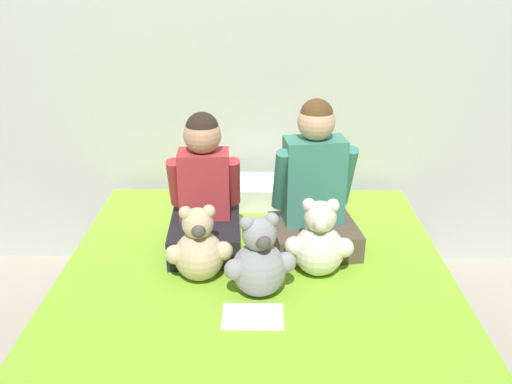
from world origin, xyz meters
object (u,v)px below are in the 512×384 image
object	(u,v)px
child_on_left	(205,198)
pillow_at_headboard	(257,192)
teddy_bear_held_by_left_child	(199,249)
sign_card	(253,316)
child_on_right	(314,191)
bed	(255,341)
teddy_bear_held_by_right_child	(319,243)
teddy_bear_between_children	(259,261)

from	to	relation	value
child_on_left	pillow_at_headboard	size ratio (longest dim) A/B	1.30
teddy_bear_held_by_left_child	sign_card	world-z (taller)	teddy_bear_held_by_left_child
child_on_right	teddy_bear_held_by_left_child	world-z (taller)	child_on_right
child_on_left	sign_card	bearing A→B (deg)	-70.87
bed	pillow_at_headboard	distance (m)	0.84
teddy_bear_held_by_left_child	child_on_left	bearing A→B (deg)	81.17
bed	teddy_bear_held_by_right_child	size ratio (longest dim) A/B	6.06
bed	child_on_left	bearing A→B (deg)	121.61
pillow_at_headboard	sign_card	bearing A→B (deg)	-90.34
child_on_left	child_on_right	size ratio (longest dim) A/B	0.91
child_on_right	bed	bearing A→B (deg)	-132.97
child_on_right	teddy_bear_held_by_right_child	size ratio (longest dim) A/B	2.01
child_on_left	child_on_right	xyz separation A→B (m)	(0.45, -0.00, 0.03)
pillow_at_headboard	child_on_right	bearing A→B (deg)	-61.86
sign_card	child_on_left	bearing A→B (deg)	112.14
child_on_left	child_on_right	distance (m)	0.45
child_on_left	pillow_at_headboard	xyz separation A→B (m)	(0.21, 0.44, -0.16)
child_on_right	pillow_at_headboard	bearing A→B (deg)	109.68
teddy_bear_held_by_right_child	teddy_bear_between_children	size ratio (longest dim) A/B	0.99
teddy_bear_held_by_right_child	bed	bearing A→B (deg)	-149.71
teddy_bear_held_by_right_child	pillow_at_headboard	size ratio (longest dim) A/B	0.71
child_on_right	pillow_at_headboard	distance (m)	0.54
child_on_left	teddy_bear_held_by_right_child	distance (m)	0.52
teddy_bear_held_by_left_child	bed	bearing A→B (deg)	-30.24
child_on_left	teddy_bear_between_children	bearing A→B (deg)	-60.94
teddy_bear_between_children	sign_card	distance (m)	0.20
bed	child_on_left	distance (m)	0.61
child_on_left	teddy_bear_held_by_left_child	size ratio (longest dim) A/B	1.89
pillow_at_headboard	sign_card	xyz separation A→B (m)	(-0.01, -0.96, -0.05)
child_on_left	pillow_at_headboard	bearing A→B (deg)	61.15
teddy_bear_between_children	teddy_bear_held_by_right_child	bearing A→B (deg)	16.53
pillow_at_headboard	teddy_bear_held_by_left_child	bearing A→B (deg)	-106.67
bed	teddy_bear_between_children	bearing A→B (deg)	-50.05
child_on_right	teddy_bear_between_children	distance (m)	0.44
bed	teddy_bear_between_children	size ratio (longest dim) A/B	6.03
sign_card	pillow_at_headboard	bearing A→B (deg)	89.66
bed	teddy_bear_held_by_left_child	world-z (taller)	teddy_bear_held_by_left_child
teddy_bear_held_by_right_child	pillow_at_headboard	bearing A→B (deg)	113.10
bed	sign_card	xyz separation A→B (m)	(-0.01, -0.17, 0.24)
child_on_left	teddy_bear_held_by_left_child	distance (m)	0.28
child_on_right	sign_card	xyz separation A→B (m)	(-0.24, -0.51, -0.25)
sign_card	bed	bearing A→B (deg)	88.03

